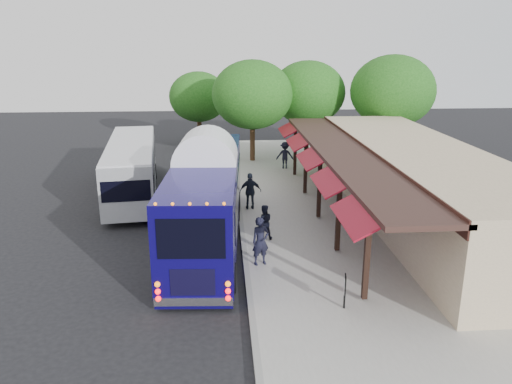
# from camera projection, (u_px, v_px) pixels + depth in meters

# --- Properties ---
(ground) EXTENTS (90.00, 90.00, 0.00)m
(ground) POSITION_uv_depth(u_px,v_px,m) (244.00, 257.00, 20.01)
(ground) COLOR black
(ground) RESTS_ON ground
(sidewalk) EXTENTS (10.00, 40.00, 0.15)m
(sidewalk) POSITION_uv_depth(u_px,v_px,m) (343.00, 219.00, 24.14)
(sidewalk) COLOR #9E9B93
(sidewalk) RESTS_ON ground
(curb) EXTENTS (0.20, 40.00, 0.16)m
(curb) POSITION_uv_depth(u_px,v_px,m) (241.00, 221.00, 23.82)
(curb) COLOR gray
(curb) RESTS_ON ground
(station_shelter) EXTENTS (8.15, 20.00, 3.60)m
(station_shelter) POSITION_uv_depth(u_px,v_px,m) (415.00, 182.00, 23.85)
(station_shelter) COLOR tan
(station_shelter) RESTS_ON ground
(coach_bus) EXTENTS (3.22, 12.24, 3.88)m
(coach_bus) POSITION_uv_depth(u_px,v_px,m) (207.00, 195.00, 21.03)
(coach_bus) COLOR #0D0651
(coach_bus) RESTS_ON ground
(city_bus) EXTENTS (3.76, 11.42, 3.01)m
(city_bus) POSITION_uv_depth(u_px,v_px,m) (132.00, 166.00, 27.77)
(city_bus) COLOR gray
(city_bus) RESTS_ON ground
(ped_a) EXTENTS (0.79, 0.64, 1.87)m
(ped_a) POSITION_uv_depth(u_px,v_px,m) (261.00, 241.00, 18.81)
(ped_a) COLOR black
(ped_a) RESTS_ON sidewalk
(ped_b) EXTENTS (0.78, 0.63, 1.54)m
(ped_b) POSITION_uv_depth(u_px,v_px,m) (264.00, 222.00, 21.28)
(ped_b) COLOR black
(ped_b) RESTS_ON sidewalk
(ped_c) EXTENTS (1.11, 0.48, 1.87)m
(ped_c) POSITION_uv_depth(u_px,v_px,m) (250.00, 191.00, 25.13)
(ped_c) COLOR black
(ped_c) RESTS_ON sidewalk
(ped_d) EXTENTS (1.24, 0.82, 1.79)m
(ped_d) POSITION_uv_depth(u_px,v_px,m) (285.00, 155.00, 33.31)
(ped_d) COLOR black
(ped_d) RESTS_ON sidewalk
(sign_board) EXTENTS (0.15, 0.50, 1.11)m
(sign_board) POSITION_uv_depth(u_px,v_px,m) (345.00, 287.00, 15.71)
(sign_board) COLOR black
(sign_board) RESTS_ON sidewalk
(tree_left) EXTENTS (5.61, 5.61, 7.18)m
(tree_left) POSITION_uv_depth(u_px,v_px,m) (252.00, 95.00, 34.52)
(tree_left) COLOR #382314
(tree_left) RESTS_ON ground
(tree_mid) EXTENTS (5.50, 5.50, 7.04)m
(tree_mid) POSITION_uv_depth(u_px,v_px,m) (308.00, 93.00, 36.83)
(tree_mid) COLOR #382314
(tree_mid) RESTS_ON ground
(tree_right) EXTENTS (5.87, 5.87, 7.51)m
(tree_right) POSITION_uv_depth(u_px,v_px,m) (393.00, 91.00, 34.68)
(tree_right) COLOR #382314
(tree_right) RESTS_ON ground
(tree_far) EXTENTS (4.74, 4.74, 6.07)m
(tree_far) POSITION_uv_depth(u_px,v_px,m) (199.00, 97.00, 40.23)
(tree_far) COLOR #382314
(tree_far) RESTS_ON ground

